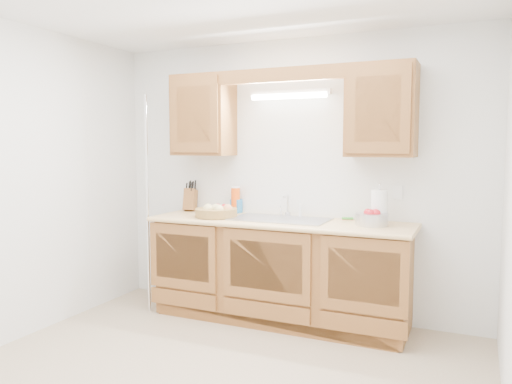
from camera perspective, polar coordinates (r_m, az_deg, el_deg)
The scene contains 17 objects.
room at distance 3.23m, azimuth -5.01°, elevation 0.12°, with size 3.52×3.50×2.50m.
base_cabinets at distance 4.44m, azimuth 2.70°, elevation -9.05°, with size 2.20×0.60×0.86m, color brown.
countertop at distance 4.34m, azimuth 2.65°, elevation -3.46°, with size 2.30×0.63×0.04m, color #DFBC75.
upper_cabinet_left at distance 4.79m, azimuth -6.02°, elevation 8.67°, with size 0.55×0.33×0.75m, color brown.
upper_cabinet_right at distance 4.22m, azimuth 14.17°, elevation 9.01°, with size 0.55×0.33×0.75m, color brown.
valance at distance 4.34m, azimuth 2.75°, elevation 13.24°, with size 2.20×0.05×0.12m, color brown.
fluorescent_fixture at distance 4.53m, azimuth 3.81°, elevation 11.07°, with size 0.76×0.08×0.08m.
sink at distance 4.37m, azimuth 2.76°, elevation -4.10°, with size 0.84×0.46×0.36m.
wire_shelf_pole at distance 4.68m, azimuth -12.30°, elevation -1.45°, with size 0.03×0.03×2.00m, color silver.
outlet_plate at distance 4.36m, azimuth 15.87°, elevation -0.04°, with size 0.08×0.01×0.12m, color white.
fruit_basket at distance 4.51m, azimuth -4.55°, elevation -2.21°, with size 0.45×0.45×0.12m.
knife_block at distance 4.98m, azimuth -7.52°, elevation -0.84°, with size 0.14×0.20×0.31m.
orange_canister at distance 4.75m, azimuth -2.35°, elevation -0.90°, with size 0.09×0.09×0.25m.
soap_bottle at distance 4.77m, azimuth -2.27°, elevation -1.23°, with size 0.09×0.09×0.20m, color #2677BF.
sponge at distance 4.42m, azimuth 10.42°, elevation -3.03°, with size 0.11×0.09×0.02m.
paper_towel at distance 4.18m, azimuth 13.91°, elevation -1.73°, with size 0.16×0.16×0.34m.
apple_bowl at distance 4.13m, azimuth 13.10°, elevation -2.94°, with size 0.35×0.35×0.14m.
Camera 1 is at (1.56, -2.81, 1.54)m, focal length 35.00 mm.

